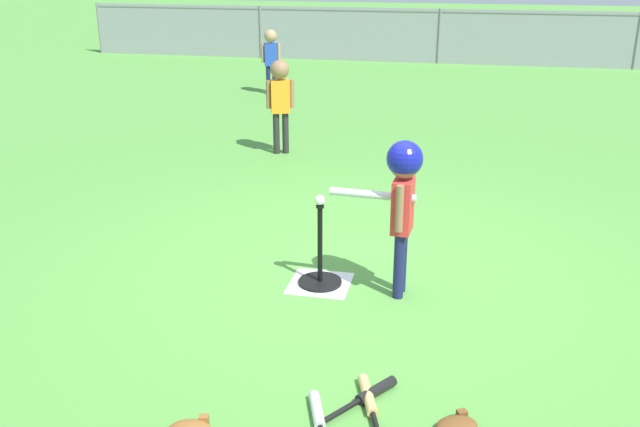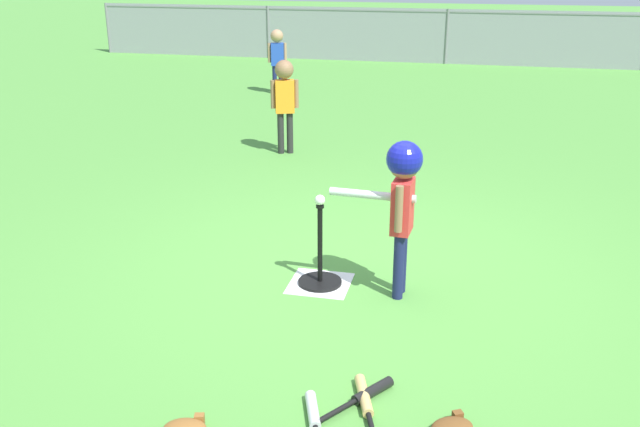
# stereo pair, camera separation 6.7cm
# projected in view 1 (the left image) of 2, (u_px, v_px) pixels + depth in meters

# --- Properties ---
(ground_plane) EXTENTS (60.00, 60.00, 0.00)m
(ground_plane) POSITION_uv_depth(u_px,v_px,m) (356.00, 272.00, 5.31)
(ground_plane) COLOR #51933D
(home_plate) EXTENTS (0.44, 0.44, 0.01)m
(home_plate) POSITION_uv_depth(u_px,v_px,m) (320.00, 283.00, 5.12)
(home_plate) COLOR white
(home_plate) RESTS_ON ground_plane
(batting_tee) EXTENTS (0.32, 0.32, 0.61)m
(batting_tee) POSITION_uv_depth(u_px,v_px,m) (320.00, 272.00, 5.09)
(batting_tee) COLOR black
(batting_tee) RESTS_ON ground_plane
(baseball_on_tee) EXTENTS (0.07, 0.07, 0.07)m
(baseball_on_tee) POSITION_uv_depth(u_px,v_px,m) (320.00, 200.00, 4.89)
(baseball_on_tee) COLOR white
(baseball_on_tee) RESTS_ON batting_tee
(batter_child) EXTENTS (0.63, 0.32, 1.12)m
(batter_child) POSITION_uv_depth(u_px,v_px,m) (402.00, 187.00, 4.69)
(batter_child) COLOR #191E4C
(batter_child) RESTS_ON ground_plane
(fielder_near_left) EXTENTS (0.30, 0.21, 1.07)m
(fielder_near_left) POSITION_uv_depth(u_px,v_px,m) (271.00, 53.00, 11.72)
(fielder_near_left) COLOR #191E4C
(fielder_near_left) RESTS_ON ground_plane
(fielder_deep_left) EXTENTS (0.31, 0.22, 1.11)m
(fielder_deep_left) POSITION_uv_depth(u_px,v_px,m) (280.00, 94.00, 8.19)
(fielder_deep_left) COLOR #262626
(fielder_deep_left) RESTS_ON ground_plane
(spare_bat_silver) EXTENTS (0.24, 0.54, 0.06)m
(spare_bat_silver) POSITION_uv_depth(u_px,v_px,m) (318.00, 417.00, 3.60)
(spare_bat_silver) COLOR silver
(spare_bat_silver) RESTS_ON ground_plane
(spare_bat_wood) EXTENTS (0.26, 0.65, 0.06)m
(spare_bat_wood) POSITION_uv_depth(u_px,v_px,m) (370.00, 403.00, 3.72)
(spare_bat_wood) COLOR #DBB266
(spare_bat_wood) RESTS_ON ground_plane
(spare_bat_black) EXTENTS (0.37, 0.49, 0.06)m
(spare_bat_black) POSITION_uv_depth(u_px,v_px,m) (369.00, 395.00, 3.79)
(spare_bat_black) COLOR black
(spare_bat_black) RESTS_ON ground_plane
(glove_near_bats) EXTENTS (0.27, 0.25, 0.07)m
(glove_near_bats) POSITION_uv_depth(u_px,v_px,m) (457.00, 426.00, 3.53)
(glove_near_bats) COLOR brown
(glove_near_bats) RESTS_ON ground_plane
(outfield_fence) EXTENTS (16.06, 0.06, 1.15)m
(outfield_fence) POSITION_uv_depth(u_px,v_px,m) (439.00, 34.00, 15.00)
(outfield_fence) COLOR slate
(outfield_fence) RESTS_ON ground_plane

